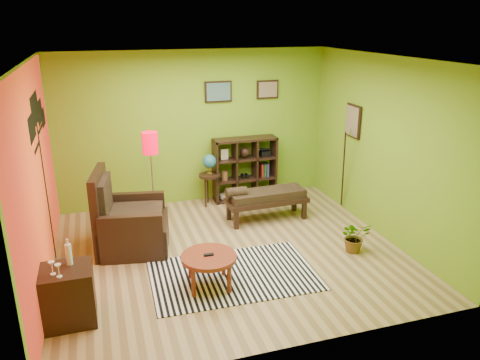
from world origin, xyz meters
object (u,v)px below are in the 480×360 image
object	(u,v)px
side_cabinet	(69,295)
cube_shelf	(246,169)
armchair	(128,225)
bench	(265,197)
coffee_table	(209,260)
globe_table	(210,167)
floor_lamp	(151,152)
potted_plant	(355,240)

from	to	relation	value
side_cabinet	cube_shelf	distance (m)	4.40
armchair	cube_shelf	xyz separation A→B (m)	(2.32, 1.44, 0.23)
cube_shelf	bench	world-z (taller)	cube_shelf
coffee_table	armchair	bearing A→B (deg)	122.81
armchair	globe_table	distance (m)	2.09
bench	cube_shelf	bearing A→B (deg)	89.87
side_cabinet	floor_lamp	bearing A→B (deg)	59.42
coffee_table	globe_table	bearing A→B (deg)	75.84
globe_table	potted_plant	xyz separation A→B (m)	(1.61, -2.43, -0.55)
coffee_table	bench	distance (m)	2.27
floor_lamp	globe_table	distance (m)	1.54
side_cabinet	globe_table	world-z (taller)	side_cabinet
side_cabinet	potted_plant	size ratio (longest dim) A/B	2.06
globe_table	cube_shelf	bearing A→B (deg)	9.74
armchair	coffee_table	bearing A→B (deg)	-57.19
side_cabinet	bench	world-z (taller)	side_cabinet
coffee_table	bench	xyz separation A→B (m)	(1.42, 1.78, 0.04)
cube_shelf	bench	bearing A→B (deg)	-90.13
armchair	cube_shelf	size ratio (longest dim) A/B	1.03
globe_table	armchair	bearing A→B (deg)	-140.32
armchair	floor_lamp	world-z (taller)	floor_lamp
side_cabinet	floor_lamp	world-z (taller)	floor_lamp
cube_shelf	bench	distance (m)	1.08
side_cabinet	potted_plant	distance (m)	4.03
armchair	floor_lamp	bearing A→B (deg)	45.43
coffee_table	side_cabinet	bearing A→B (deg)	-171.52
floor_lamp	globe_table	xyz separation A→B (m)	(1.13, 0.86, -0.61)
armchair	potted_plant	bearing A→B (deg)	-19.16
potted_plant	coffee_table	bearing A→B (deg)	-172.88
side_cabinet	globe_table	size ratio (longest dim) A/B	1.01
globe_table	potted_plant	bearing A→B (deg)	-56.43
side_cabinet	armchair	bearing A→B (deg)	64.31
bench	potted_plant	bearing A→B (deg)	-59.47
globe_table	potted_plant	world-z (taller)	globe_table
potted_plant	side_cabinet	bearing A→B (deg)	-172.30
armchair	bench	xyz separation A→B (m)	(2.32, 0.38, 0.04)
floor_lamp	bench	distance (m)	2.08
coffee_table	side_cabinet	world-z (taller)	side_cabinet
armchair	potted_plant	distance (m)	3.39
coffee_table	globe_table	world-z (taller)	globe_table
cube_shelf	potted_plant	xyz separation A→B (m)	(0.88, -2.55, -0.41)
floor_lamp	globe_table	bearing A→B (deg)	37.07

